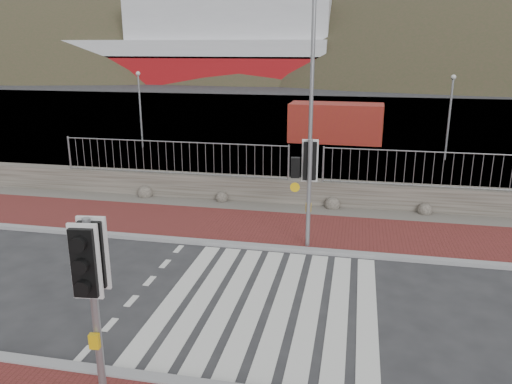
% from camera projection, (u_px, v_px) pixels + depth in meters
% --- Properties ---
extents(ground, '(220.00, 220.00, 0.00)m').
position_uv_depth(ground, '(269.00, 304.00, 10.91)').
color(ground, '#28282B').
rests_on(ground, ground).
extents(sidewalk_far, '(40.00, 3.00, 0.08)m').
position_uv_depth(sidewalk_far, '(295.00, 230.00, 15.13)').
color(sidewalk_far, maroon).
rests_on(sidewalk_far, ground).
extents(kerb_far, '(40.00, 0.25, 0.12)m').
position_uv_depth(kerb_far, '(288.00, 249.00, 13.71)').
color(kerb_far, gray).
rests_on(kerb_far, ground).
extents(zebra_crossing, '(4.62, 5.60, 0.01)m').
position_uv_depth(zebra_crossing, '(269.00, 303.00, 10.91)').
color(zebra_crossing, silver).
rests_on(zebra_crossing, ground).
extents(gravel_strip, '(40.00, 1.50, 0.06)m').
position_uv_depth(gravel_strip, '(303.00, 210.00, 17.01)').
color(gravel_strip, '#59544C').
rests_on(gravel_strip, ground).
extents(stone_wall, '(40.00, 0.60, 0.90)m').
position_uv_depth(stone_wall, '(305.00, 192.00, 17.64)').
color(stone_wall, '#4A453D').
rests_on(stone_wall, ground).
extents(railing, '(18.07, 0.07, 1.22)m').
position_uv_depth(railing, '(306.00, 155.00, 17.12)').
color(railing, gray).
rests_on(railing, stone_wall).
extents(quay, '(120.00, 40.00, 0.50)m').
position_uv_depth(quay, '(335.00, 122.00, 37.13)').
color(quay, '#4C4C4F').
rests_on(quay, ground).
extents(water, '(220.00, 50.00, 0.05)m').
position_uv_depth(water, '(348.00, 86.00, 70.04)').
color(water, '#3F4C54').
rests_on(water, ground).
extents(ferry, '(50.00, 16.00, 20.00)m').
position_uv_depth(ferry, '(191.00, 46.00, 77.98)').
color(ferry, maroon).
rests_on(ferry, ground).
extents(hills_backdrop, '(254.00, 90.00, 100.00)m').
position_uv_depth(hills_backdrop, '(380.00, 196.00, 98.72)').
color(hills_backdrop, '#323620').
rests_on(hills_backdrop, ground).
extents(traffic_signal_near, '(0.47, 0.31, 3.07)m').
position_uv_depth(traffic_signal_near, '(91.00, 273.00, 7.33)').
color(traffic_signal_near, gray).
rests_on(traffic_signal_near, ground).
extents(traffic_signal_far, '(0.74, 0.31, 3.07)m').
position_uv_depth(traffic_signal_far, '(308.00, 171.00, 13.30)').
color(traffic_signal_far, gray).
rests_on(traffic_signal_far, ground).
extents(streetlight, '(1.74, 0.61, 8.32)m').
position_uv_depth(streetlight, '(316.00, 68.00, 17.20)').
color(streetlight, gray).
rests_on(streetlight, ground).
extents(shipping_container, '(5.42, 2.40, 2.23)m').
position_uv_depth(shipping_container, '(336.00, 123.00, 29.12)').
color(shipping_container, '#9D3711').
rests_on(shipping_container, ground).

